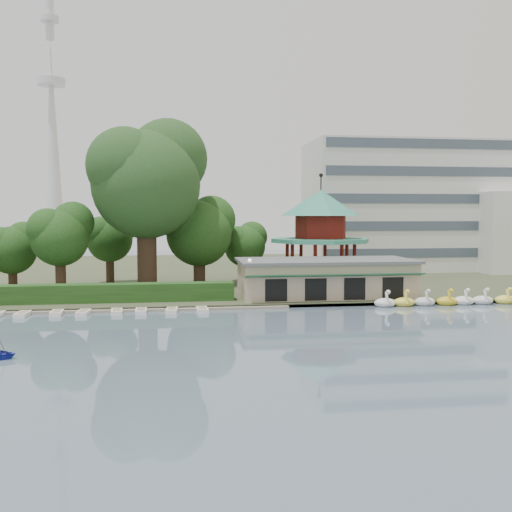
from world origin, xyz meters
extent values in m
plane|color=slate|center=(0.00, 0.00, 0.00)|extent=(220.00, 220.00, 0.00)
cube|color=#424930|center=(0.00, 52.00, 0.20)|extent=(220.00, 70.00, 0.40)
cube|color=gray|center=(0.00, 17.30, 0.15)|extent=(220.00, 0.60, 0.30)
cube|color=gray|center=(-12.00, 17.20, 0.12)|extent=(34.00, 1.60, 0.24)
cube|color=tan|center=(10.00, 22.00, 2.20)|extent=(18.00, 8.00, 3.60)
cube|color=#595B5E|center=(10.00, 22.00, 4.15)|extent=(18.60, 8.60, 0.30)
cube|color=#194C2D|center=(10.00, 17.70, 3.00)|extent=(18.00, 1.59, 0.45)
cylinder|color=tan|center=(12.00, 32.00, 1.00)|extent=(10.40, 10.40, 1.20)
cylinder|color=#35886E|center=(12.00, 32.00, 5.85)|extent=(12.40, 12.40, 0.50)
cylinder|color=maroon|center=(12.00, 32.00, 7.50)|extent=(6.40, 6.40, 2.80)
cone|color=#35886E|center=(12.00, 32.00, 10.50)|extent=(10.00, 10.00, 3.20)
cylinder|color=black|center=(12.00, 32.00, 13.00)|extent=(0.16, 0.16, 1.80)
cube|color=silver|center=(30.00, 50.00, 10.40)|extent=(30.00, 14.00, 20.00)
cone|color=silver|center=(-42.00, 140.00, 30.00)|extent=(6.00, 6.00, 60.00)
cylinder|color=silver|center=(-42.00, 140.00, 48.00)|extent=(8.00, 8.00, 2.00)
cylinder|color=silver|center=(-42.00, 140.00, 66.00)|extent=(5.20, 5.20, 1.60)
cube|color=#224A19|center=(-15.00, 20.50, 1.30)|extent=(30.00, 2.00, 1.80)
cylinder|color=black|center=(1.50, 19.00, 2.40)|extent=(0.12, 0.12, 4.00)
sphere|color=beige|center=(1.50, 19.00, 4.50)|extent=(0.36, 0.36, 0.36)
cylinder|color=#3A281C|center=(-9.00, 28.00, 5.23)|extent=(2.17, 2.17, 9.66)
sphere|color=#274A20|center=(-9.00, 28.00, 12.38)|extent=(12.07, 12.07, 12.07)
sphere|color=#274A20|center=(-6.59, 29.81, 15.47)|extent=(9.05, 9.05, 9.05)
sphere|color=#274A20|center=(-11.11, 26.79, 14.31)|extent=(8.45, 8.45, 8.45)
cylinder|color=#3A281C|center=(-18.00, 26.00, 2.89)|extent=(1.10, 1.10, 4.98)
sphere|color=#224A19|center=(-18.00, 26.00, 6.58)|extent=(6.10, 6.10, 6.10)
sphere|color=#224A19|center=(-16.78, 26.91, 8.17)|extent=(4.57, 4.57, 4.57)
sphere|color=#224A19|center=(-19.07, 25.39, 7.58)|extent=(4.27, 4.27, 4.27)
cylinder|color=#3A281C|center=(-24.00, 30.00, 2.27)|extent=(0.97, 0.97, 3.75)
sphere|color=#224A19|center=(-24.00, 30.00, 5.05)|extent=(5.38, 5.38, 5.38)
sphere|color=#224A19|center=(-22.92, 30.81, 6.24)|extent=(4.04, 4.04, 4.04)
sphere|color=#224A19|center=(-24.94, 29.46, 5.79)|extent=(3.77, 3.77, 3.77)
cylinder|color=#3A281C|center=(-3.00, 32.00, 2.97)|extent=(1.42, 1.42, 5.14)
sphere|color=#224A19|center=(-3.00, 32.00, 6.78)|extent=(7.89, 7.89, 7.89)
sphere|color=#224A19|center=(-1.42, 33.18, 8.42)|extent=(5.92, 5.92, 5.92)
sphere|color=#224A19|center=(-4.38, 31.21, 7.81)|extent=(5.52, 5.52, 5.52)
cylinder|color=#3A281C|center=(3.00, 36.00, 2.25)|extent=(0.96, 0.96, 3.70)
sphere|color=#224A19|center=(3.00, 36.00, 4.99)|extent=(5.34, 5.34, 5.34)
sphere|color=#224A19|center=(4.07, 36.80, 6.18)|extent=(4.00, 4.00, 4.00)
sphere|color=#224A19|center=(2.07, 35.47, 5.73)|extent=(3.74, 3.74, 3.74)
cylinder|color=#3A281C|center=(-14.00, 36.00, 2.64)|extent=(1.02, 1.02, 4.48)
sphere|color=#224A19|center=(-14.00, 36.00, 5.96)|extent=(5.67, 5.67, 5.67)
sphere|color=#224A19|center=(-12.87, 36.85, 7.39)|extent=(4.25, 4.25, 4.25)
sphere|color=#224A19|center=(-14.99, 35.43, 6.85)|extent=(3.97, 3.97, 3.97)
ellipsoid|color=white|center=(14.60, 16.43, 0.35)|extent=(2.16, 1.44, 0.99)
cylinder|color=white|center=(14.60, 15.88, 0.90)|extent=(0.26, 0.79, 1.29)
sphere|color=white|center=(14.60, 15.58, 1.55)|extent=(0.44, 0.44, 0.44)
ellipsoid|color=#F7E248|center=(16.62, 16.56, 0.35)|extent=(2.16, 1.44, 0.99)
cylinder|color=#F7E248|center=(16.62, 16.01, 0.90)|extent=(0.26, 0.79, 1.29)
sphere|color=#F7E248|center=(16.62, 15.71, 1.55)|extent=(0.44, 0.44, 0.44)
ellipsoid|color=silver|center=(18.78, 16.59, 0.35)|extent=(2.16, 1.44, 0.99)
cylinder|color=silver|center=(18.78, 16.04, 0.90)|extent=(0.26, 0.79, 1.29)
sphere|color=silver|center=(18.78, 15.74, 1.55)|extent=(0.44, 0.44, 0.44)
ellipsoid|color=gold|center=(21.14, 16.61, 0.35)|extent=(2.16, 1.44, 0.99)
cylinder|color=gold|center=(21.14, 16.06, 0.90)|extent=(0.26, 0.79, 1.29)
sphere|color=gold|center=(21.14, 15.76, 1.55)|extent=(0.44, 0.44, 0.44)
ellipsoid|color=white|center=(22.93, 16.65, 0.35)|extent=(2.16, 1.44, 0.99)
cylinder|color=white|center=(22.93, 16.10, 0.90)|extent=(0.26, 0.79, 1.29)
sphere|color=white|center=(22.93, 15.80, 1.55)|extent=(0.44, 0.44, 0.44)
ellipsoid|color=silver|center=(25.00, 16.67, 0.35)|extent=(2.16, 1.44, 0.99)
cylinder|color=silver|center=(25.00, 16.12, 0.90)|extent=(0.26, 0.79, 1.29)
sphere|color=silver|center=(25.00, 15.82, 1.55)|extent=(0.44, 0.44, 0.44)
ellipsoid|color=#F2E44A|center=(27.46, 16.70, 0.35)|extent=(2.16, 1.44, 0.99)
cylinder|color=#F2E44A|center=(27.46, 16.15, 0.90)|extent=(0.26, 0.79, 1.29)
sphere|color=#F2E44A|center=(27.46, 15.85, 1.55)|extent=(0.44, 0.44, 0.44)
cube|color=white|center=(-19.29, 15.61, 0.18)|extent=(1.08, 2.34, 0.36)
cube|color=white|center=(-16.41, 15.87, 0.18)|extent=(1.12, 2.35, 0.36)
cube|color=white|center=(-14.07, 15.77, 0.18)|extent=(1.12, 2.35, 0.36)
cube|color=white|center=(-11.13, 15.88, 0.18)|extent=(1.22, 2.39, 0.36)
cube|color=white|center=(-8.95, 15.84, 0.18)|extent=(1.07, 2.33, 0.36)
cube|color=white|center=(-6.15, 15.98, 0.18)|extent=(1.17, 2.37, 0.36)
cube|color=white|center=(-3.34, 15.88, 0.18)|extent=(1.13, 2.36, 0.36)
cylinder|color=#3A281C|center=(-16.33, 0.15, 0.35)|extent=(0.94, 0.29, 2.01)
camera|label=1|loc=(-5.52, -36.87, 8.97)|focal=40.00mm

